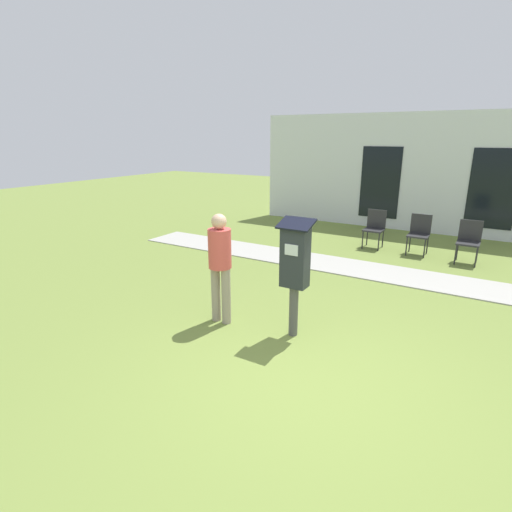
% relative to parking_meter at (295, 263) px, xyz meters
% --- Properties ---
extents(ground_plane, '(40.00, 40.00, 0.00)m').
position_rel_parking_meter_xyz_m(ground_plane, '(0.59, -0.89, -1.02)').
color(ground_plane, olive).
extents(sidewalk, '(12.00, 1.10, 0.02)m').
position_rel_parking_meter_xyz_m(sidewalk, '(0.59, 3.18, -1.01)').
color(sidewalk, '#A3A099').
rests_on(sidewalk, ground).
extents(building_facade, '(10.00, 0.26, 3.20)m').
position_rel_parking_meter_xyz_m(building_facade, '(0.59, 7.37, 0.58)').
color(building_facade, silver).
rests_on(building_facade, ground).
extents(parking_meter, '(0.44, 0.31, 1.59)m').
position_rel_parking_meter_xyz_m(parking_meter, '(0.00, 0.00, 0.00)').
color(parking_meter, '#4C4C4C').
rests_on(parking_meter, ground).
extents(person_standing, '(0.32, 0.32, 1.58)m').
position_rel_parking_meter_xyz_m(person_standing, '(-1.07, -0.17, -0.09)').
color(person_standing, gray).
rests_on(person_standing, ground).
extents(outdoor_chair_left, '(0.44, 0.44, 0.90)m').
position_rel_parking_meter_xyz_m(outdoor_chair_left, '(-0.29, 5.01, -0.49)').
color(outdoor_chair_left, '#262628').
rests_on(outdoor_chair_left, ground).
extents(outdoor_chair_middle, '(0.44, 0.44, 0.90)m').
position_rel_parking_meter_xyz_m(outdoor_chair_middle, '(0.72, 4.96, -0.49)').
color(outdoor_chair_middle, '#262628').
rests_on(outdoor_chair_middle, ground).
extents(outdoor_chair_right, '(0.44, 0.44, 0.90)m').
position_rel_parking_meter_xyz_m(outdoor_chair_right, '(1.73, 4.80, -0.49)').
color(outdoor_chair_right, '#262628').
rests_on(outdoor_chair_right, ground).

